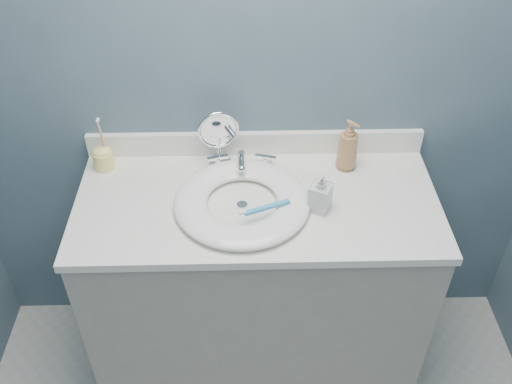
{
  "coord_description": "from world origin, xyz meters",
  "views": [
    {
      "loc": [
        -0.04,
        -0.46,
        2.14
      ],
      "look_at": [
        -0.0,
        0.94,
        0.94
      ],
      "focal_mm": 40.0,
      "sensor_mm": 36.0,
      "label": 1
    }
  ],
  "objects_px": {
    "toothbrush_holder": "(103,157)",
    "soap_bottle_clear": "(321,192)",
    "soap_bottle_amber": "(348,145)",
    "makeup_mirror": "(219,136)"
  },
  "relations": [
    {
      "from": "soap_bottle_amber",
      "to": "toothbrush_holder",
      "type": "xyz_separation_m",
      "value": [
        -0.86,
        0.02,
        -0.05
      ]
    },
    {
      "from": "toothbrush_holder",
      "to": "soap_bottle_clear",
      "type": "bearing_deg",
      "value": -17.78
    },
    {
      "from": "soap_bottle_amber",
      "to": "toothbrush_holder",
      "type": "height_order",
      "value": "toothbrush_holder"
    },
    {
      "from": "soap_bottle_amber",
      "to": "makeup_mirror",
      "type": "bearing_deg",
      "value": 136.31
    },
    {
      "from": "soap_bottle_clear",
      "to": "makeup_mirror",
      "type": "bearing_deg",
      "value": 169.7
    },
    {
      "from": "makeup_mirror",
      "to": "toothbrush_holder",
      "type": "height_order",
      "value": "makeup_mirror"
    },
    {
      "from": "makeup_mirror",
      "to": "toothbrush_holder",
      "type": "relative_size",
      "value": 1.04
    },
    {
      "from": "soap_bottle_clear",
      "to": "toothbrush_holder",
      "type": "bearing_deg",
      "value": -170.45
    },
    {
      "from": "soap_bottle_amber",
      "to": "toothbrush_holder",
      "type": "bearing_deg",
      "value": 139.66
    },
    {
      "from": "soap_bottle_clear",
      "to": "soap_bottle_amber",
      "type": "bearing_deg",
      "value": 88.96
    }
  ]
}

